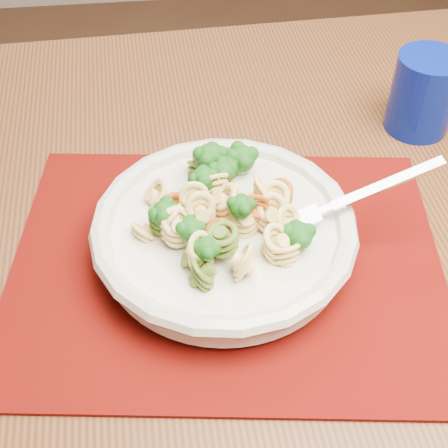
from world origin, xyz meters
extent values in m
cube|color=#583118|center=(-0.09, -0.07, 0.74)|extent=(1.32, 0.88, 0.04)
cube|color=#530403|center=(-0.16, -0.12, 0.76)|extent=(0.45, 0.37, 0.00)
cylinder|color=beige|center=(-0.16, -0.11, 0.76)|extent=(0.11, 0.11, 0.01)
cylinder|color=beige|center=(-0.16, -0.11, 0.78)|extent=(0.23, 0.23, 0.03)
torus|color=beige|center=(-0.16, -0.11, 0.80)|extent=(0.25, 0.25, 0.02)
cylinder|color=#041361|center=(0.09, 0.07, 0.80)|extent=(0.08, 0.08, 0.09)
camera|label=1|loc=(-0.21, -0.51, 1.22)|focal=50.00mm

